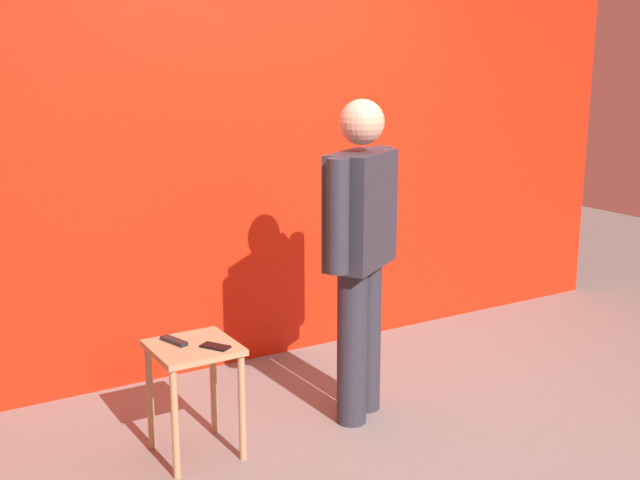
# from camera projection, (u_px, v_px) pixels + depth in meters

# --- Properties ---
(ground_plane) EXTENTS (12.00, 12.00, 0.00)m
(ground_plane) POSITION_uv_depth(u_px,v_px,m) (419.00, 435.00, 4.26)
(ground_plane) COLOR gray
(back_wall_red) EXTENTS (5.69, 0.12, 2.92)m
(back_wall_red) POSITION_uv_depth(u_px,v_px,m) (281.00, 137.00, 5.20)
(back_wall_red) COLOR red
(back_wall_red) RESTS_ON ground_plane
(standing_person) EXTENTS (0.65, 0.47, 1.76)m
(standing_person) POSITION_uv_depth(u_px,v_px,m) (360.00, 245.00, 4.29)
(standing_person) COLOR #2D2D38
(standing_person) RESTS_ON ground_plane
(side_table) EXTENTS (0.41, 0.41, 0.59)m
(side_table) POSITION_uv_depth(u_px,v_px,m) (194.00, 368.00, 3.97)
(side_table) COLOR tan
(side_table) RESTS_ON ground_plane
(cell_phone) EXTENTS (0.13, 0.16, 0.01)m
(cell_phone) POSITION_uv_depth(u_px,v_px,m) (215.00, 346.00, 3.90)
(cell_phone) COLOR black
(cell_phone) RESTS_ON side_table
(tv_remote) EXTENTS (0.09, 0.18, 0.02)m
(tv_remote) POSITION_uv_depth(u_px,v_px,m) (174.00, 341.00, 3.97)
(tv_remote) COLOR black
(tv_remote) RESTS_ON side_table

